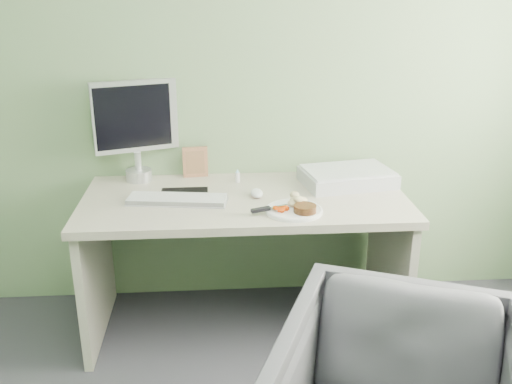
{
  "coord_description": "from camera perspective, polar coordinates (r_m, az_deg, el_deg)",
  "views": [
    {
      "loc": [
        -0.14,
        -1.0,
        1.73
      ],
      "look_at": [
        0.05,
        1.5,
        0.8
      ],
      "focal_mm": 40.0,
      "sensor_mm": 36.0,
      "label": 1
    }
  ],
  "objects": [
    {
      "name": "carrot_heap",
      "position": [
        2.6,
        2.53,
        -1.51
      ],
      "size": [
        0.07,
        0.07,
        0.04
      ],
      "primitive_type": "cube",
      "rotation": [
        0.0,
        0.0,
        -0.32
      ],
      "color": "#EA4404",
      "rests_on": "plate"
    },
    {
      "name": "desk",
      "position": [
        2.88,
        -1.11,
        -3.89
      ],
      "size": [
        1.6,
        0.75,
        0.73
      ],
      "color": "#B2A795",
      "rests_on": "floor"
    },
    {
      "name": "plate",
      "position": [
        2.63,
        3.82,
        -1.86
      ],
      "size": [
        0.26,
        0.26,
        0.01
      ],
      "primitive_type": "cylinder",
      "color": "white",
      "rests_on": "desk"
    },
    {
      "name": "steak",
      "position": [
        2.6,
        4.92,
        -1.67
      ],
      "size": [
        0.12,
        0.12,
        0.03
      ],
      "primitive_type": "cylinder",
      "rotation": [
        0.0,
        0.0,
        -0.12
      ],
      "color": "black",
      "rests_on": "plate"
    },
    {
      "name": "steak_knife",
      "position": [
        2.6,
        1.23,
        -1.65
      ],
      "size": [
        0.23,
        0.11,
        0.02
      ],
      "rotation": [
        0.0,
        0.0,
        0.38
      ],
      "color": "silver",
      "rests_on": "plate"
    },
    {
      "name": "mousepad",
      "position": [
        2.86,
        -7.19,
        -0.26
      ],
      "size": [
        0.24,
        0.21,
        0.0
      ],
      "primitive_type": "cube",
      "rotation": [
        0.0,
        0.0,
        0.01
      ],
      "color": "black",
      "rests_on": "desk"
    },
    {
      "name": "computer_mouse",
      "position": [
        2.81,
        0.08,
        -0.13
      ],
      "size": [
        0.06,
        0.11,
        0.04
      ],
      "primitive_type": "ellipsoid",
      "rotation": [
        0.0,
        0.0,
        0.04
      ],
      "color": "white",
      "rests_on": "desk"
    },
    {
      "name": "monitor",
      "position": [
        3.05,
        -11.94,
        6.59
      ],
      "size": [
        0.43,
        0.18,
        0.53
      ],
      "rotation": [
        0.0,
        0.0,
        0.33
      ],
      "color": "silver",
      "rests_on": "desk"
    },
    {
      "name": "wall_back",
      "position": [
        3.03,
        -1.61,
        13.1
      ],
      "size": [
        3.5,
        0.0,
        3.5
      ],
      "primitive_type": "plane",
      "rotation": [
        1.57,
        0.0,
        0.0
      ],
      "color": "#6E875F",
      "rests_on": "floor"
    },
    {
      "name": "photo_frame",
      "position": [
        3.1,
        -6.09,
        3.0
      ],
      "size": [
        0.14,
        0.03,
        0.17
      ],
      "primitive_type": "cube",
      "rotation": [
        0.0,
        0.0,
        0.11
      ],
      "color": "#A7714E",
      "rests_on": "desk"
    },
    {
      "name": "potato_pile",
      "position": [
        2.68,
        4.25,
        -0.67
      ],
      "size": [
        0.12,
        0.1,
        0.06
      ],
      "primitive_type": "ellipsoid",
      "rotation": [
        0.0,
        0.0,
        -0.18
      ],
      "color": "tan",
      "rests_on": "plate"
    },
    {
      "name": "scanner",
      "position": [
        3.02,
        9.11,
        1.44
      ],
      "size": [
        0.5,
        0.38,
        0.07
      ],
      "primitive_type": "cube",
      "rotation": [
        0.0,
        0.0,
        0.18
      ],
      "color": "silver",
      "rests_on": "desk"
    },
    {
      "name": "keyboard",
      "position": [
        2.77,
        -7.9,
        -0.7
      ],
      "size": [
        0.48,
        0.2,
        0.02
      ],
      "primitive_type": "cube",
      "rotation": [
        0.0,
        0.0,
        -0.14
      ],
      "color": "white",
      "rests_on": "desk"
    },
    {
      "name": "eyedrop_bottle",
      "position": [
        3.01,
        -1.86,
        1.59
      ],
      "size": [
        0.02,
        0.02,
        0.07
      ],
      "color": "white",
      "rests_on": "desk"
    }
  ]
}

